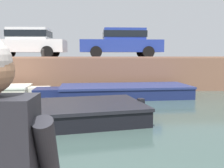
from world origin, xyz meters
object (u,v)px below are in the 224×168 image
at_px(car_left_inner_white, 28,42).
at_px(car_centre_blue, 122,42).
at_px(mooring_bollard_mid, 43,53).
at_px(boat_moored_central_navy, 119,91).
at_px(motorboat_passing, 23,115).

height_order(car_left_inner_white, car_centre_blue, same).
xyz_separation_m(car_centre_blue, mooring_bollard_mid, (-3.84, -1.79, -0.61)).
bearing_deg(boat_moored_central_navy, motorboat_passing, -124.67).
xyz_separation_m(motorboat_passing, car_left_inner_white, (-1.84, 7.43, 2.17)).
bearing_deg(mooring_bollard_mid, car_left_inner_white, 122.59).
height_order(boat_moored_central_navy, car_left_inner_white, car_left_inner_white).
bearing_deg(car_centre_blue, mooring_bollard_mid, -155.07).
xyz_separation_m(motorboat_passing, car_centre_blue, (3.15, 7.43, 2.18)).
bearing_deg(motorboat_passing, car_centre_blue, 67.05).
xyz_separation_m(motorboat_passing, mooring_bollard_mid, (-0.70, 5.64, 1.57)).
distance_m(motorboat_passing, car_centre_blue, 8.35).
bearing_deg(motorboat_passing, mooring_bollard_mid, 97.04).
relative_size(car_centre_blue, mooring_bollard_mid, 9.78).
bearing_deg(boat_moored_central_navy, mooring_bollard_mid, 152.92).
bearing_deg(car_left_inner_white, mooring_bollard_mid, -57.41).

